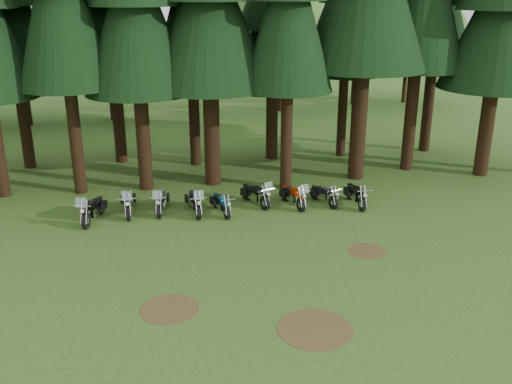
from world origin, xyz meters
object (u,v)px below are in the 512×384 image
Objects in this scene: motorcycle_6 at (293,197)px; motorcycle_5 at (256,195)px; motorcycle_3 at (195,203)px; motorcycle_8 at (356,196)px; motorcycle_2 at (161,202)px; motorcycle_7 at (324,196)px; motorcycle_4 at (221,205)px; motorcycle_1 at (128,204)px; motorcycle_0 at (93,210)px.

motorcycle_5 is at bearing 150.09° from motorcycle_6.
motorcycle_3 is 1.03× the size of motorcycle_8.
motorcycle_2 is at bearing 158.08° from motorcycle_5.
motorcycle_2 is at bearing 157.35° from motorcycle_7.
motorcycle_7 is (7.23, -0.64, -0.04)m from motorcycle_2.
motorcycle_2 is at bearing 162.13° from motorcycle_6.
motorcycle_4 is (1.11, -0.28, -0.05)m from motorcycle_3.
motorcycle_2 is at bearing 158.14° from motorcycle_3.
motorcycle_3 reaches higher than motorcycle_7.
motorcycle_1 is 2.87m from motorcycle_3.
motorcycle_1 is at bearing 174.83° from motorcycle_8.
motorcycle_6 is 2.82m from motorcycle_8.
motorcycle_6 is (7.19, -0.67, -0.02)m from motorcycle_1.
motorcycle_7 is (10.07, -0.19, -0.08)m from motorcycle_0.
motorcycle_6 is (1.60, -0.52, -0.01)m from motorcycle_5.
motorcycle_5 is at bearing 168.56° from motorcycle_8.
motorcycle_0 is 1.06× the size of motorcycle_6.
motorcycle_8 is (4.38, -1.00, -0.01)m from motorcycle_5.
motorcycle_0 reaches higher than motorcycle_2.
motorcycle_5 is at bearing 4.69° from motorcycle_3.
motorcycle_1 is 1.05× the size of motorcycle_5.
motorcycle_0 is 4.27m from motorcycle_3.
motorcycle_2 is at bearing 27.10° from motorcycle_0.
motorcycle_2 is 1.12× the size of motorcycle_7.
motorcycle_1 reaches higher than motorcycle_3.
motorcycle_3 is 2.81m from motorcycle_5.
motorcycle_4 is 0.93× the size of motorcycle_5.
motorcycle_2 is 8.65m from motorcycle_8.
motorcycle_3 is 7.19m from motorcycle_8.
motorcycle_1 reaches higher than motorcycle_7.
motorcycle_6 reaches higher than motorcycle_4.
motorcycle_5 is (2.78, 0.40, -0.00)m from motorcycle_3.
motorcycle_7 is 0.89× the size of motorcycle_8.
motorcycle_8 is (7.16, -0.60, -0.02)m from motorcycle_3.
motorcycle_1 is at bearing 157.71° from motorcycle_7.
motorcycle_3 is at bearing 166.41° from motorcycle_6.
motorcycle_0 is 1.01× the size of motorcycle_1.
motorcycle_1 is at bearing 37.77° from motorcycle_0.
motorcycle_4 is at bearing -17.80° from motorcycle_3.
motorcycle_1 is at bearing 157.65° from motorcycle_5.
motorcycle_5 is at bearing 11.84° from motorcycle_4.
motorcycle_1 is 10.04m from motorcycle_8.
motorcycle_6 is 0.99× the size of motorcycle_8.
motorcycle_1 reaches higher than motorcycle_2.
motorcycle_4 is 1.03× the size of motorcycle_7.
motorcycle_3 is at bearing 17.77° from motorcycle_0.
motorcycle_1 is 1.13× the size of motorcycle_4.
motorcycle_7 is at bearing -13.57° from motorcycle_6.
motorcycle_0 is 10.08m from motorcycle_7.
motorcycle_3 is 1.14m from motorcycle_4.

